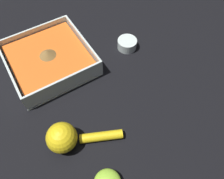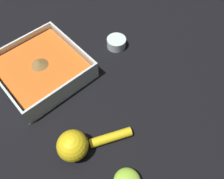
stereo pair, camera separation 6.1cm
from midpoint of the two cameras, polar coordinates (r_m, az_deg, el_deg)
The scene contains 4 objects.
ground_plane at distance 0.70m, azimuth -11.12°, elevation 4.76°, with size 4.00×4.00×0.00m, color black.
square_dish at distance 0.70m, azimuth -13.62°, elevation 7.37°, with size 0.24×0.24×0.06m.
spice_bowl at distance 0.75m, azimuth 6.34°, elevation 11.55°, with size 0.06×0.06×0.03m.
lemon_squeezer at distance 0.55m, azimuth -8.57°, elevation -12.57°, with size 0.18×0.11×0.08m.
Camera 1 is at (-0.08, -0.45, 0.54)m, focal length 35.00 mm.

